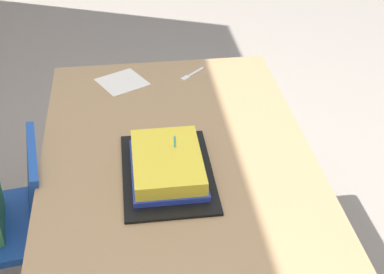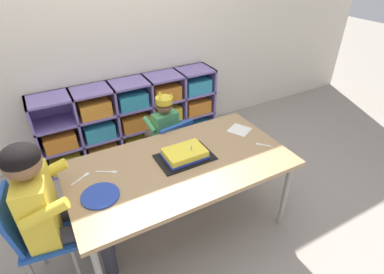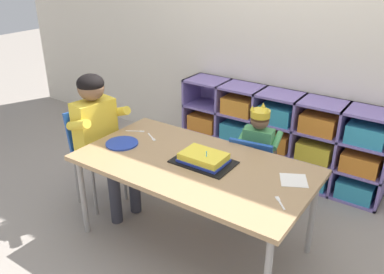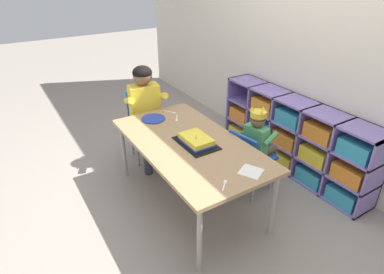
{
  "view_description": "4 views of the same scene",
  "coord_description": "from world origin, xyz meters",
  "views": [
    {
      "loc": [
        -1.16,
        0.12,
        1.57
      ],
      "look_at": [
        0.07,
        -0.03,
        0.72
      ],
      "focal_mm": 51.4,
      "sensor_mm": 36.0,
      "label": 1
    },
    {
      "loc": [
        -0.71,
        -1.44,
        1.86
      ],
      "look_at": [
        0.06,
        -0.05,
        0.83
      ],
      "focal_mm": 28.3,
      "sensor_mm": 36.0,
      "label": 2
    },
    {
      "loc": [
        1.24,
        -1.83,
        1.82
      ],
      "look_at": [
        -0.03,
        0.02,
        0.78
      ],
      "focal_mm": 37.6,
      "sensor_mm": 36.0,
      "label": 3
    },
    {
      "loc": [
        1.99,
        -1.22,
        1.94
      ],
      "look_at": [
        0.04,
        0.0,
        0.68
      ],
      "focal_mm": 30.31,
      "sensor_mm": 36.0,
      "label": 4
    }
  ],
  "objects": [
    {
      "name": "classroom_chair_blue",
      "position": [
        0.17,
        0.53,
        0.39
      ],
      "size": [
        0.38,
        0.39,
        0.64
      ],
      "rotation": [
        0.0,
        0.0,
        3.29
      ],
      "color": "#1E4CA8",
      "rests_on": "ground"
    },
    {
      "name": "birthday_cake_on_tray",
      "position": [
        0.05,
        0.04,
        0.64
      ],
      "size": [
        0.38,
        0.25,
        0.1
      ],
      "color": "black",
      "rests_on": "activity_table"
    },
    {
      "name": "fork_scattered_mid_table",
      "position": [
        0.62,
        -0.1,
        0.62
      ],
      "size": [
        0.09,
        0.1,
        0.0
      ],
      "rotation": [
        0.0,
        0.0,
        5.46
      ],
      "color": "white",
      "rests_on": "activity_table"
    },
    {
      "name": "activity_table",
      "position": [
        0.0,
        0.0,
        0.57
      ],
      "size": [
        1.49,
        0.8,
        0.61
      ],
      "color": "#A37F56",
      "rests_on": "ground"
    },
    {
      "name": "paper_napkin_square",
      "position": [
        0.6,
        0.15,
        0.62
      ],
      "size": [
        0.2,
        0.2,
        0.0
      ],
      "primitive_type": "cube",
      "rotation": [
        0.0,
        0.0,
        0.48
      ],
      "color": "white",
      "rests_on": "activity_table"
    }
  ]
}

